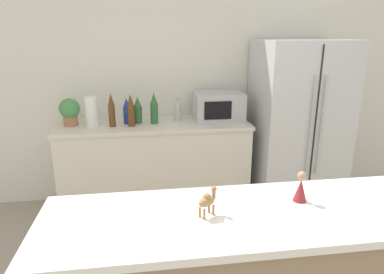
# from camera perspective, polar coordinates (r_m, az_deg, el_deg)

# --- Properties ---
(wall_back) EXTENTS (8.00, 0.06, 2.55)m
(wall_back) POSITION_cam_1_polar(r_m,az_deg,el_deg) (3.66, -2.19, 9.42)
(wall_back) COLOR silver
(wall_back) RESTS_ON ground_plane
(back_counter) EXTENTS (1.86, 0.63, 0.91)m
(back_counter) POSITION_cam_1_polar(r_m,az_deg,el_deg) (3.53, -6.09, -4.74)
(back_counter) COLOR silver
(back_counter) RESTS_ON ground_plane
(refrigerator) EXTENTS (0.86, 0.76, 1.70)m
(refrigerator) POSITION_cam_1_polar(r_m,az_deg,el_deg) (3.67, 17.08, 1.87)
(refrigerator) COLOR silver
(refrigerator) RESTS_ON ground_plane
(potted_plant) EXTENTS (0.19, 0.19, 0.26)m
(potted_plant) POSITION_cam_1_polar(r_m,az_deg,el_deg) (3.44, -19.73, 4.14)
(potted_plant) COLOR #9E6B47
(potted_plant) RESTS_ON back_counter
(paper_towel_roll) EXTENTS (0.12, 0.12, 0.28)m
(paper_towel_roll) POSITION_cam_1_polar(r_m,az_deg,el_deg) (3.36, -16.38, 4.09)
(paper_towel_roll) COLOR white
(paper_towel_roll) RESTS_ON back_counter
(microwave) EXTENTS (0.48, 0.37, 0.28)m
(microwave) POSITION_cam_1_polar(r_m,az_deg,el_deg) (3.46, 4.41, 5.10)
(microwave) COLOR #B2B5BA
(microwave) RESTS_ON back_counter
(back_bottle_0) EXTENTS (0.07, 0.07, 0.23)m
(back_bottle_0) POSITION_cam_1_polar(r_m,az_deg,el_deg) (3.43, -2.42, 4.51)
(back_bottle_0) COLOR #B2B7BC
(back_bottle_0) RESTS_ON back_counter
(back_bottle_1) EXTENTS (0.07, 0.07, 0.31)m
(back_bottle_1) POSITION_cam_1_polar(r_m,az_deg,el_deg) (3.26, -10.14, 4.36)
(back_bottle_1) COLOR brown
(back_bottle_1) RESTS_ON back_counter
(back_bottle_2) EXTENTS (0.08, 0.08, 0.31)m
(back_bottle_2) POSITION_cam_1_polar(r_m,az_deg,el_deg) (3.33, -6.33, 4.73)
(back_bottle_2) COLOR #2D6033
(back_bottle_2) RESTS_ON back_counter
(back_bottle_3) EXTENTS (0.06, 0.06, 0.33)m
(back_bottle_3) POSITION_cam_1_polar(r_m,az_deg,el_deg) (3.29, -13.26, 4.37)
(back_bottle_3) COLOR brown
(back_bottle_3) RESTS_ON back_counter
(back_bottle_4) EXTENTS (0.08, 0.08, 0.26)m
(back_bottle_4) POSITION_cam_1_polar(r_m,az_deg,el_deg) (3.38, -9.01, 4.40)
(back_bottle_4) COLOR #2D6033
(back_bottle_4) RESTS_ON back_counter
(back_bottle_5) EXTENTS (0.07, 0.07, 0.26)m
(back_bottle_5) POSITION_cam_1_polar(r_m,az_deg,el_deg) (3.37, -10.81, 4.27)
(back_bottle_5) COLOR navy
(back_bottle_5) RESTS_ON back_counter
(camel_figurine) EXTENTS (0.10, 0.09, 0.13)m
(camel_figurine) POSITION_cam_1_polar(r_m,az_deg,el_deg) (1.49, 2.60, -10.50)
(camel_figurine) COLOR olive
(camel_figurine) RESTS_ON bar_counter
(wise_man_figurine_blue) EXTENTS (0.06, 0.06, 0.15)m
(wise_man_figurine_blue) POSITION_cam_1_polar(r_m,az_deg,el_deg) (1.69, 17.65, -8.17)
(wise_man_figurine_blue) COLOR maroon
(wise_man_figurine_blue) RESTS_ON bar_counter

